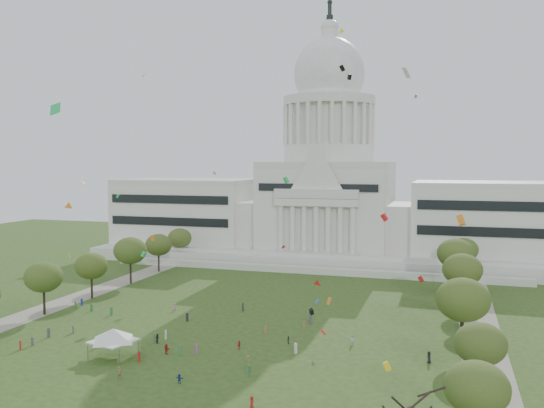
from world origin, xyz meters
name	(u,v)px	position (x,y,z in m)	size (l,w,h in m)	color
ground	(196,360)	(0.00, 0.00, 0.00)	(400.00, 400.00, 0.00)	#2E4719
capitol	(328,196)	(0.00, 113.59, 22.30)	(160.00, 64.50, 91.30)	beige
path_left	(69,301)	(-48.00, 30.00, 0.02)	(8.00, 160.00, 0.04)	gray
path_right	(481,335)	(48.00, 30.00, 0.02)	(8.00, 160.00, 0.04)	gray
row_tree_r_0	(477,388)	(44.94, -19.59, 7.75)	(7.67, 7.67, 10.91)	black
row_tree_r_1	(480,344)	(46.22, -1.75, 7.66)	(7.58, 7.58, 10.78)	black
row_tree_l_2	(44,277)	(-45.04, 17.30, 8.51)	(8.42, 8.42, 11.97)	black
row_tree_r_2	(463,300)	(44.17, 17.44, 9.66)	(9.55, 9.55, 13.58)	black
row_tree_l_3	(91,266)	(-44.09, 33.92, 8.21)	(8.12, 8.12, 11.55)	black
row_tree_r_3	(462,293)	(44.40, 34.48, 7.08)	(7.01, 7.01, 9.98)	black
row_tree_l_4	(130,251)	(-44.08, 52.42, 9.39)	(9.29, 9.29, 13.21)	black
row_tree_r_4	(462,270)	(44.76, 50.04, 9.29)	(9.19, 9.19, 13.06)	black
row_tree_l_5	(159,245)	(-45.22, 71.01, 8.42)	(8.33, 8.33, 11.85)	black
row_tree_r_5	(456,254)	(43.49, 70.19, 9.93)	(9.82, 9.82, 13.96)	black
row_tree_l_6	(180,238)	(-46.87, 89.14, 8.27)	(8.19, 8.19, 11.64)	black
row_tree_r_6	(464,250)	(45.96, 88.13, 8.51)	(8.42, 8.42, 11.97)	black
big_bare_tree	(411,402)	(38.00, -28.00, 8.67)	(6.00, 5.00, 12.80)	black
event_tent	(113,334)	(-14.40, -2.89, 4.02)	(11.26, 11.26, 5.18)	#4C4C4C
person_0	(429,357)	(38.72, 10.29, 1.02)	(0.99, 0.65, 2.03)	#26262B
person_2	(353,340)	(24.75, 16.01, 0.98)	(0.95, 0.59, 1.95)	silver
person_3	(248,360)	(9.56, 0.23, 0.81)	(1.04, 0.54, 1.61)	olive
person_4	(239,345)	(5.31, 7.38, 0.84)	(0.99, 0.54, 1.68)	#B21E1E
person_5	(166,349)	(-6.23, 1.23, 0.92)	(1.71, 0.68, 1.85)	#B21E1E
person_6	(252,402)	(15.75, -15.70, 0.85)	(0.83, 0.54, 1.71)	#B21E1E
person_7	(119,372)	(-7.94, -11.43, 0.97)	(0.71, 0.52, 1.94)	olive
person_8	(157,339)	(-10.67, 6.13, 0.93)	(0.90, 0.56, 1.86)	#26262B
person_9	(250,370)	(11.52, -4.46, 0.96)	(1.24, 0.64, 1.91)	#33723F
person_10	(288,340)	(12.98, 13.29, 0.77)	(0.91, 0.49, 1.55)	#4C4C51
person_11	(179,379)	(2.14, -10.58, 0.74)	(1.38, 0.55, 1.49)	navy
distant_crowd	(168,327)	(-12.46, 13.98, 0.89)	(58.25, 38.48, 1.93)	#4C4C51
kite_swarm	(226,219)	(2.58, 8.16, 23.75)	(88.35, 105.07, 60.18)	#E54C8C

